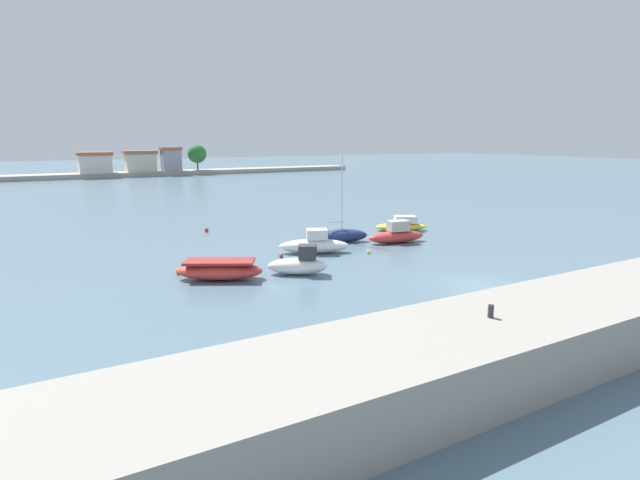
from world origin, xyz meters
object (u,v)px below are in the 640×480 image
moored_boat_1 (299,264)px  mooring_buoy_0 (281,256)px  moored_boat_5 (402,225)px  mooring_buoy_2 (179,271)px  moored_boat_3 (344,235)px  moored_boat_2 (314,244)px  moored_boat_0 (220,270)px  mooring_bollard (491,311)px  mooring_buoy_1 (207,230)px  mooring_buoy_3 (369,252)px  moored_boat_4 (397,235)px

moored_boat_1 → mooring_buoy_0: moored_boat_1 is taller
moored_boat_5 → mooring_buoy_2: size_ratio=12.54×
moored_boat_3 → mooring_buoy_2: bearing=-145.0°
moored_boat_2 → moored_boat_5: 12.13m
moored_boat_5 → mooring_buoy_2: bearing=-140.5°
moored_boat_0 → mooring_buoy_2: moored_boat_0 is taller
mooring_bollard → moored_boat_5: bearing=57.2°
moored_boat_0 → mooring_buoy_0: size_ratio=17.93×
moored_boat_1 → mooring_buoy_2: size_ratio=9.81×
moored_boat_1 → mooring_buoy_1: (-0.63, 17.03, -0.46)m
moored_boat_3 → mooring_buoy_2: size_ratio=17.57×
mooring_buoy_0 → mooring_buoy_1: 12.59m
moored_boat_3 → moored_boat_5: (7.34, 1.64, -0.07)m
mooring_buoy_1 → mooring_buoy_3: mooring_buoy_1 is taller
moored_boat_3 → mooring_buoy_3: 4.69m
moored_boat_5 → mooring_buoy_2: 22.29m
moored_boat_1 → moored_boat_3: moored_boat_3 is taller
moored_boat_5 → mooring_bollard: bearing=-96.3°
mooring_bollard → mooring_buoy_1: 32.48m
moored_boat_5 → mooring_buoy_3: size_ratio=17.77×
moored_boat_0 → mooring_buoy_2: size_ratio=13.69×
mooring_buoy_1 → mooring_buoy_2: size_ratio=0.96×
moored_boat_1 → moored_boat_4: size_ratio=0.77×
moored_boat_0 → moored_boat_1: (4.66, -1.34, 0.09)m
moored_boat_0 → mooring_buoy_0: bearing=58.8°
moored_boat_2 → mooring_buoy_2: size_ratio=13.37×
moored_boat_4 → mooring_buoy_0: moored_boat_4 is taller
mooring_buoy_2 → moored_boat_2: bearing=5.5°
moored_boat_1 → mooring_buoy_3: (7.07, 2.49, -0.52)m
mooring_buoy_2 → mooring_buoy_3: mooring_buoy_2 is taller
moored_boat_0 → moored_boat_5: size_ratio=1.09×
moored_boat_2 → moored_boat_3: (4.10, 2.38, -0.08)m
moored_boat_0 → mooring_buoy_3: moored_boat_0 is taller
mooring_buoy_0 → moored_boat_1: bearing=-101.5°
moored_boat_2 → moored_boat_1: bearing=-103.2°
moored_boat_2 → moored_boat_4: bearing=24.9°
moored_boat_4 → mooring_buoy_2: size_ratio=12.79×
moored_boat_5 → moored_boat_1: bearing=-123.6°
mooring_buoy_0 → mooring_buoy_2: (-7.46, -0.81, 0.05)m
moored_boat_1 → mooring_buoy_1: 17.05m
mooring_bollard → moored_boat_5: size_ratio=0.09×
moored_boat_4 → mooring_buoy_0: size_ratio=16.76×
moored_boat_5 → moored_boat_3: bearing=-140.9°
moored_boat_3 → mooring_buoy_1: (-8.47, 9.94, -0.37)m
moored_boat_3 → moored_boat_5: moored_boat_3 is taller
mooring_bollard → mooring_buoy_3: bearing=67.5°
mooring_buoy_0 → mooring_buoy_3: mooring_buoy_0 is taller
moored_boat_2 → moored_boat_5: (11.44, 4.02, -0.15)m
mooring_buoy_1 → mooring_buoy_2: bearing=-113.9°
moored_boat_1 → moored_boat_5: (15.18, 8.74, -0.16)m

